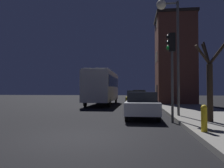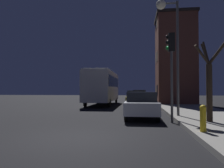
{
  "view_description": "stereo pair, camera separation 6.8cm",
  "coord_description": "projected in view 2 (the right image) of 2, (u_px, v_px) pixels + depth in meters",
  "views": [
    {
      "loc": [
        1.99,
        -7.0,
        1.58
      ],
      "look_at": [
        -0.21,
        11.34,
        2.1
      ],
      "focal_mm": 35.0,
      "sensor_mm": 36.0,
      "label": 1
    },
    {
      "loc": [
        2.05,
        -6.99,
        1.58
      ],
      "look_at": [
        -0.21,
        11.34,
        2.1
      ],
      "focal_mm": 35.0,
      "sensor_mm": 36.0,
      "label": 2
    }
  ],
  "objects": [
    {
      "name": "streetlamp",
      "position": [
        168.0,
        26.0,
        12.26
      ],
      "size": [
        1.25,
        0.56,
        6.53
      ],
      "color": "#4C4C4C",
      "rests_on": "sidewalk"
    },
    {
      "name": "brick_building",
      "position": [
        175.0,
        59.0,
        24.13
      ],
      "size": [
        4.18,
        4.76,
        9.68
      ],
      "color": "brown",
      "rests_on": "sidewalk"
    },
    {
      "name": "fire_hydrant",
      "position": [
        203.0,
        118.0,
        7.33
      ],
      "size": [
        0.21,
        0.21,
        0.91
      ],
      "color": "gold",
      "rests_on": "sidewalk"
    },
    {
      "name": "bus",
      "position": [
        103.0,
        85.0,
        23.45
      ],
      "size": [
        2.48,
        9.52,
        3.52
      ],
      "color": "beige",
      "rests_on": "ground"
    },
    {
      "name": "car_near_lane",
      "position": [
        141.0,
        104.0,
        12.37
      ],
      "size": [
        1.74,
        4.79,
        1.48
      ],
      "color": "#B7BABF",
      "rests_on": "ground"
    },
    {
      "name": "bare_tree",
      "position": [
        209.0,
        83.0,
        9.76
      ],
      "size": [
        1.53,
        1.23,
        3.71
      ],
      "color": "#2D2319",
      "rests_on": "sidewalk"
    },
    {
      "name": "car_mid_lane",
      "position": [
        137.0,
        99.0,
        19.88
      ],
      "size": [
        1.78,
        4.7,
        1.54
      ],
      "color": "olive",
      "rests_on": "ground"
    },
    {
      "name": "traffic_light",
      "position": [
        171.0,
        58.0,
        10.61
      ],
      "size": [
        0.43,
        0.24,
        4.37
      ],
      "color": "#4C4C4C",
      "rests_on": "ground"
    },
    {
      "name": "car_far_lane",
      "position": [
        139.0,
        96.0,
        29.67
      ],
      "size": [
        1.79,
        4.34,
        1.61
      ],
      "color": "beige",
      "rests_on": "ground"
    },
    {
      "name": "ground_plane",
      "position": [
        76.0,
        138.0,
        7.14
      ],
      "size": [
        120.0,
        120.0,
        0.0
      ],
      "primitive_type": "plane",
      "color": "black"
    }
  ]
}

